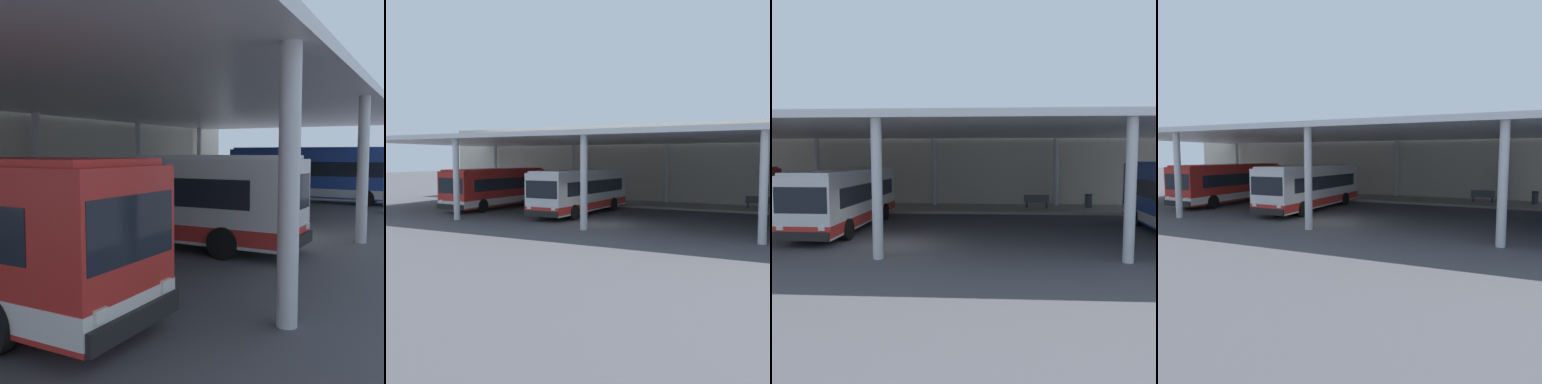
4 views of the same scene
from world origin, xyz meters
The scene contains 7 objects.
ground_plane centered at (0.00, 0.00, 0.00)m, with size 200.00×200.00×0.00m, color #47474C.
platform_kerb centered at (0.00, 11.75, 0.09)m, with size 42.00×4.50×0.18m, color gray.
station_building_facade centered at (0.00, 15.00, 3.54)m, with size 48.00×1.60×7.09m, color beige.
canopy_shelter centered at (0.00, 5.50, 5.29)m, with size 40.00×17.00×5.55m.
bus_second_bay centered at (-3.48, 4.02, 1.66)m, with size 2.91×10.59×3.17m.
bench_waiting centered at (7.63, 11.82, 0.66)m, with size 1.80×0.45×0.92m.
trash_bin centered at (11.38, 12.11, 0.68)m, with size 0.52×0.52×0.98m.
Camera 3 is at (4.14, -17.22, 3.85)m, focal length 37.64 mm.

